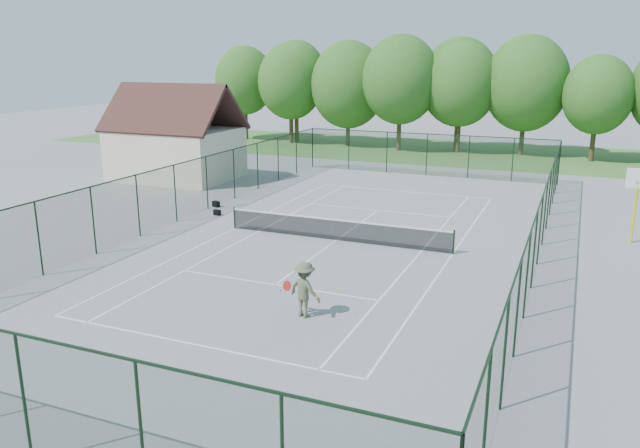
{
  "coord_description": "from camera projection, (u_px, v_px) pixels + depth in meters",
  "views": [
    {
      "loc": [
        10.17,
        -26.29,
        8.43
      ],
      "look_at": [
        0.0,
        -2.0,
        1.3
      ],
      "focal_mm": 35.0,
      "sensor_mm": 36.0,
      "label": 1
    }
  ],
  "objects": [
    {
      "name": "court_lines",
      "position": [
        336.0,
        240.0,
        29.4
      ],
      "size": [
        11.05,
        23.85,
        0.01
      ],
      "color": "white",
      "rests_on": "ground"
    },
    {
      "name": "sports_bag_a",
      "position": [
        216.0,
        204.0,
        35.88
      ],
      "size": [
        0.47,
        0.35,
        0.34
      ],
      "primitive_type": "cube",
      "rotation": [
        0.0,
        0.0,
        -0.25
      ],
      "color": "black",
      "rests_on": "ground"
    },
    {
      "name": "sports_bag_b",
      "position": [
        217.0,
        212.0,
        34.02
      ],
      "size": [
        0.42,
        0.3,
        0.3
      ],
      "primitive_type": "cube",
      "rotation": [
        0.0,
        0.0,
        -0.19
      ],
      "color": "black",
      "rests_on": "ground"
    },
    {
      "name": "ground",
      "position": [
        336.0,
        240.0,
        29.4
      ],
      "size": [
        140.0,
        140.0,
        0.0
      ],
      "primitive_type": "plane",
      "color": "gray",
      "rests_on": "ground"
    },
    {
      "name": "tennis_player",
      "position": [
        305.0,
        289.0,
        20.62
      ],
      "size": [
        1.93,
        1.03,
        1.9
      ],
      "color": "#565B41",
      "rests_on": "ground"
    },
    {
      "name": "utility_building",
      "position": [
        175.0,
        134.0,
        43.46
      ],
      "size": [
        8.6,
        6.27,
        6.63
      ],
      "color": "#F4E4C2",
      "rests_on": "ground"
    },
    {
      "name": "fence_enclosure",
      "position": [
        337.0,
        208.0,
        29.0
      ],
      "size": [
        18.05,
        36.05,
        3.02
      ],
      "color": "#18311D",
      "rests_on": "ground"
    },
    {
      "name": "grass_far",
      "position": [
        457.0,
        152.0,
        56.11
      ],
      "size": [
        80.0,
        16.0,
        0.01
      ],
      "primitive_type": "cube",
      "color": "#4D7E38",
      "rests_on": "ground"
    },
    {
      "name": "tree_line_far",
      "position": [
        461.0,
        84.0,
        54.55
      ],
      "size": [
        39.4,
        6.4,
        9.7
      ],
      "color": "#493821",
      "rests_on": "ground"
    },
    {
      "name": "tennis_net",
      "position": [
        336.0,
        229.0,
        29.25
      ],
      "size": [
        11.08,
        0.08,
        1.1
      ],
      "color": "black",
      "rests_on": "ground"
    },
    {
      "name": "basketball_goal",
      "position": [
        638.0,
        191.0,
        27.92
      ],
      "size": [
        1.2,
        1.43,
        3.65
      ],
      "color": "yellow",
      "rests_on": "ground"
    }
  ]
}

